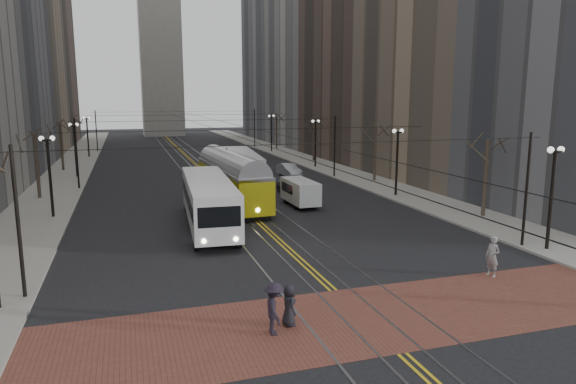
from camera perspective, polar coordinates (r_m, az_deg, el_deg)
ground at (r=24.17m, az=4.16°, el=-10.07°), size 260.00×260.00×0.00m
sidewalk_left at (r=66.88m, az=-22.99°, el=2.35°), size 5.00×140.00×0.15m
sidewalk_right at (r=70.56m, az=2.04°, el=3.55°), size 5.00×140.00×0.15m
crosswalk_band at (r=20.79m, az=8.34°, el=-13.66°), size 25.00×6.00×0.01m
streetcar_rails at (r=67.10m, az=-10.14°, el=2.98°), size 4.80×130.00×0.02m
centre_lines at (r=67.10m, az=-10.14°, el=2.98°), size 0.42×130.00×0.01m
building_left_far at (r=109.00m, az=-27.44°, el=15.32°), size 16.00×20.00×40.00m
building_right_mid at (r=75.62m, az=9.72°, el=16.72°), size 16.00×20.00×34.00m
building_right_far at (r=112.88m, az=0.11°, el=16.23°), size 16.00×20.00×40.00m
lamp_posts at (r=50.80m, az=-7.84°, el=3.90°), size 27.60×57.20×5.60m
street_trees at (r=57.19m, az=-8.95°, el=4.58°), size 31.68×53.28×5.60m
trolley_wires at (r=56.69m, az=-8.91°, el=5.52°), size 25.96×120.00×6.60m
transit_bus at (r=34.18m, az=-8.83°, el=-1.25°), size 3.49×13.11×3.24m
streetcar at (r=41.64m, az=-6.27°, el=0.91°), size 3.38×14.06×3.28m
rear_bus at (r=49.07m, az=-5.29°, el=2.43°), size 4.12×13.26×3.40m
cargo_van at (r=40.63m, az=1.35°, el=-0.13°), size 1.92×4.74×2.08m
sedan_grey at (r=45.85m, az=0.31°, el=0.64°), size 1.79×4.13×1.39m
sedan_silver at (r=56.23m, az=0.08°, el=2.46°), size 1.85×4.42×1.42m
pedestrian_a at (r=19.65m, az=0.11°, el=-12.45°), size 0.58×0.83×1.60m
pedestrian_b at (r=26.57m, az=21.77°, el=-6.66°), size 0.64×0.81×1.96m
pedestrian_d at (r=18.92m, az=-1.56°, el=-12.82°), size 0.81×1.30×1.94m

